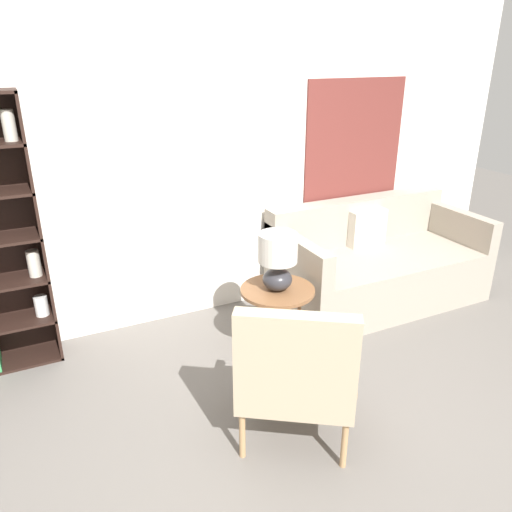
{
  "coord_description": "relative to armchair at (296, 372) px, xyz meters",
  "views": [
    {
      "loc": [
        -1.28,
        -1.78,
        2.16
      ],
      "look_at": [
        0.05,
        0.97,
        0.9
      ],
      "focal_mm": 35.0,
      "sensor_mm": 36.0,
      "label": 1
    }
  ],
  "objects": [
    {
      "name": "side_table",
      "position": [
        0.38,
        0.92,
        -0.03
      ],
      "size": [
        0.55,
        0.55,
        0.54
      ],
      "color": "brown",
      "rests_on": "ground_plane"
    },
    {
      "name": "ground_plane",
      "position": [
        0.08,
        -0.2,
        -0.51
      ],
      "size": [
        14.0,
        14.0,
        0.0
      ],
      "primitive_type": "plane",
      "color": "#66605B"
    },
    {
      "name": "armchair",
      "position": [
        0.0,
        0.0,
        0.0
      ],
      "size": [
        0.86,
        0.84,
        0.94
      ],
      "color": "tan",
      "rests_on": "ground_plane"
    },
    {
      "name": "table_lamp",
      "position": [
        0.37,
        0.92,
        0.28
      ],
      "size": [
        0.28,
        0.28,
        0.43
      ],
      "color": "#2D2D33",
      "rests_on": "side_table"
    },
    {
      "name": "couch",
      "position": [
        1.63,
        1.34,
        -0.18
      ],
      "size": [
        1.88,
        0.94,
        0.88
      ],
      "color": "#9E9384",
      "rests_on": "ground_plane"
    },
    {
      "name": "wall_back",
      "position": [
        0.12,
        1.83,
        0.84
      ],
      "size": [
        6.4,
        0.08,
        2.7
      ],
      "color": "white",
      "rests_on": "ground_plane"
    }
  ]
}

